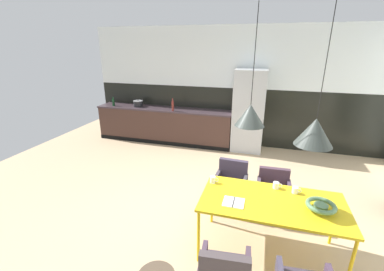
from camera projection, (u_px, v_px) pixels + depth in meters
The scene contains 19 objects.
ground_plane at pixel (199, 217), 3.99m from camera, with size 9.71×9.71×0.00m, color tan.
back_wall_splashback_dark at pixel (232, 116), 6.76m from camera, with size 7.47×0.12×1.48m, color black.
back_wall_panel_upper at pixel (235, 57), 6.27m from camera, with size 7.47×0.12×1.48m, color silver.
kitchen_counter at pixel (164, 125), 6.99m from camera, with size 3.67×0.63×0.92m.
refrigerator_column at pixel (249, 111), 6.23m from camera, with size 0.74×0.60×1.98m, color #ADAFB2.
dining_table at pixel (272, 204), 3.08m from camera, with size 1.69×0.86×0.76m.
armchair_near_window at pixel (274, 187), 3.92m from camera, with size 0.50×0.49×0.72m.
armchair_facing_counter at pixel (225, 271), 2.44m from camera, with size 0.53×0.51×0.79m.
armchair_head_of_table at pixel (231, 179), 4.11m from camera, with size 0.51×0.50×0.77m.
fruit_bowl at pixel (321, 206), 2.88m from camera, with size 0.33×0.33×0.09m.
open_book at pixel (234, 202), 3.03m from camera, with size 0.25×0.22×0.02m.
mug_dark_espresso at pixel (213, 180), 3.46m from camera, with size 0.12×0.07×0.09m.
mug_glass_clear at pixel (276, 185), 3.33m from camera, with size 0.12×0.08×0.08m.
mug_short_terracotta at pixel (295, 190), 3.22m from camera, with size 0.11×0.07×0.08m.
cooking_pot at pixel (138, 104), 7.01m from camera, with size 0.26×0.26×0.18m.
bottle_wine_green at pixel (173, 106), 6.50m from camera, with size 0.06×0.06×0.32m.
bottle_spice_small at pixel (113, 102), 7.08m from camera, with size 0.07×0.07×0.24m.
pendant_lamp_over_table_near at pixel (250, 115), 2.83m from camera, with size 0.33×0.33×1.25m.
pendant_lamp_over_table_far at pixel (315, 132), 2.71m from camera, with size 0.39×0.39×1.41m.
Camera 1 is at (0.83, -3.24, 2.51)m, focal length 24.16 mm.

